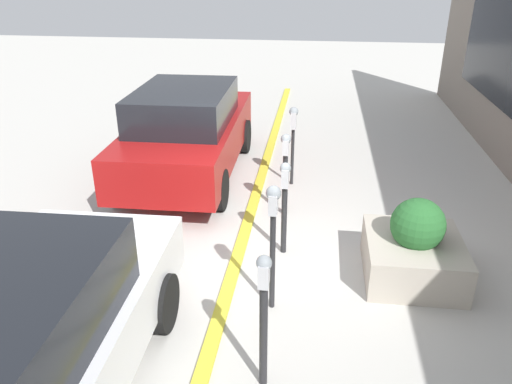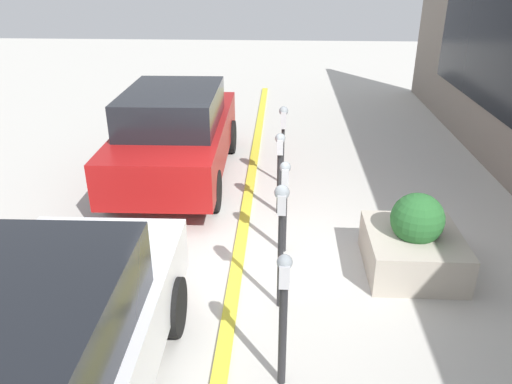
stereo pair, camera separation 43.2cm
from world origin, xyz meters
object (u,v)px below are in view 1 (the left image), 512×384
(planter_box, at_px, (414,249))
(parking_meter_second, at_px, (273,222))
(parking_meter_farthest, at_px, (293,127))
(parked_car_front, at_px, (9,355))
(parking_meter_middle, at_px, (285,195))
(parked_car_middle, at_px, (188,131))
(parking_meter_fourth, at_px, (285,161))
(parking_meter_nearest, at_px, (264,306))

(planter_box, bearing_deg, parking_meter_second, 116.62)
(parking_meter_farthest, relative_size, parked_car_front, 0.32)
(parking_meter_middle, relative_size, parked_car_middle, 0.30)
(parking_meter_fourth, distance_m, planter_box, 2.33)
(parking_meter_fourth, bearing_deg, parking_meter_middle, -176.23)
(parking_meter_second, height_order, parked_car_front, parked_car_front)
(parking_meter_middle, relative_size, parked_car_front, 0.30)
(parked_car_middle, bearing_deg, parked_car_front, 178.68)
(parking_meter_farthest, height_order, parked_car_front, parked_car_front)
(parked_car_middle, bearing_deg, parking_meter_second, -153.81)
(parked_car_front, bearing_deg, parking_meter_fourth, -25.03)
(parking_meter_fourth, height_order, parking_meter_farthest, parking_meter_farthest)
(parked_car_front, bearing_deg, parked_car_middle, -1.34)
(parking_meter_nearest, xyz_separation_m, parking_meter_fourth, (3.50, 0.07, -0.02))
(parking_meter_fourth, bearing_deg, planter_box, -131.11)
(parking_meter_fourth, bearing_deg, parked_car_middle, 54.30)
(parking_meter_fourth, xyz_separation_m, parked_car_middle, (1.33, 1.86, -0.03))
(parking_meter_middle, height_order, parking_meter_fourth, parking_meter_fourth)
(planter_box, relative_size, parked_car_front, 0.29)
(planter_box, distance_m, parked_car_middle, 4.58)
(planter_box, bearing_deg, parking_meter_fourth, 48.89)
(parking_meter_second, xyz_separation_m, parked_car_front, (-1.89, 1.92, -0.31))
(parked_car_middle, bearing_deg, planter_box, -129.42)
(planter_box, bearing_deg, parked_car_middle, 51.60)
(parking_meter_middle, bearing_deg, planter_box, -102.56)
(parking_meter_second, relative_size, parked_car_middle, 0.35)
(parking_meter_fourth, height_order, planter_box, parking_meter_fourth)
(parking_meter_middle, bearing_deg, parking_meter_nearest, 179.81)
(parking_meter_second, relative_size, parking_meter_middle, 1.17)
(parking_meter_nearest, height_order, parking_meter_fourth, parking_meter_nearest)
(parking_meter_fourth, height_order, parked_car_front, parked_car_front)
(parking_meter_nearest, distance_m, parking_meter_fourth, 3.50)
(parking_meter_nearest, xyz_separation_m, planter_box, (2.00, -1.65, -0.51))
(parking_meter_nearest, height_order, parked_car_middle, parked_car_middle)
(parking_meter_second, xyz_separation_m, parked_car_middle, (3.68, 1.89, -0.25))
(planter_box, bearing_deg, parking_meter_middle, 77.44)
(planter_box, distance_m, parked_car_front, 4.54)
(parking_meter_second, xyz_separation_m, parking_meter_fourth, (2.34, 0.03, -0.22))
(parking_meter_second, bearing_deg, parking_meter_middle, -1.88)
(parked_car_front, bearing_deg, parking_meter_nearest, -70.39)
(parking_meter_middle, distance_m, parking_meter_farthest, 2.31)
(planter_box, xyz_separation_m, parked_car_middle, (2.83, 3.57, 0.47))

